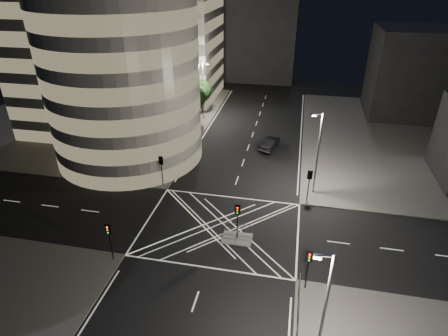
% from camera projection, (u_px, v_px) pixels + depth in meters
% --- Properties ---
extents(ground, '(120.00, 120.00, 0.00)m').
position_uv_depth(ground, '(221.00, 228.00, 39.31)').
color(ground, black).
rests_on(ground, ground).
extents(sidewalk_far_left, '(42.00, 42.00, 0.15)m').
position_uv_depth(sidewalk_far_left, '(95.00, 117.00, 67.61)').
color(sidewalk_far_left, '#54524F').
rests_on(sidewalk_far_left, ground).
extents(sidewalk_far_right, '(42.00, 42.00, 0.15)m').
position_uv_depth(sidewalk_far_right, '(442.00, 144.00, 57.39)').
color(sidewalk_far_right, '#54524F').
rests_on(sidewalk_far_right, ground).
extents(central_island, '(3.00, 2.00, 0.15)m').
position_uv_depth(central_island, '(237.00, 239.00, 37.63)').
color(central_island, slate).
rests_on(central_island, ground).
extents(office_tower_curved, '(30.00, 29.00, 27.20)m').
position_uv_depth(office_tower_curved, '(105.00, 58.00, 53.03)').
color(office_tower_curved, gray).
rests_on(office_tower_curved, sidewalk_far_left).
extents(office_block_rear, '(24.00, 16.00, 22.00)m').
position_uv_depth(office_block_rear, '(156.00, 40.00, 73.98)').
color(office_block_rear, gray).
rests_on(office_block_rear, sidewalk_far_left).
extents(building_right_far, '(14.00, 12.00, 15.00)m').
position_uv_depth(building_right_far, '(413.00, 73.00, 65.48)').
color(building_right_far, black).
rests_on(building_right_far, sidewalk_far_right).
extents(building_far_end, '(18.00, 8.00, 18.00)m').
position_uv_depth(building_far_end, '(256.00, 41.00, 85.60)').
color(building_far_end, black).
rests_on(building_far_end, ground).
extents(tree_a, '(4.48, 4.48, 7.20)m').
position_uv_depth(tree_a, '(153.00, 143.00, 46.62)').
color(tree_a, black).
rests_on(tree_a, sidewalk_far_left).
extents(tree_b, '(4.62, 4.62, 7.73)m').
position_uv_depth(tree_b, '(169.00, 122.00, 51.57)').
color(tree_b, black).
rests_on(tree_b, sidewalk_far_left).
extents(tree_c, '(4.46, 4.46, 7.55)m').
position_uv_depth(tree_c, '(182.00, 108.00, 56.77)').
color(tree_c, black).
rests_on(tree_c, sidewalk_far_left).
extents(tree_d, '(4.38, 4.38, 7.46)m').
position_uv_depth(tree_d, '(193.00, 97.00, 61.95)').
color(tree_d, black).
rests_on(tree_d, sidewalk_far_left).
extents(tree_e, '(3.49, 3.49, 6.15)m').
position_uv_depth(tree_e, '(202.00, 91.00, 67.50)').
color(tree_e, black).
rests_on(tree_e, sidewalk_far_left).
extents(traffic_signal_fl, '(0.55, 0.22, 4.00)m').
position_uv_depth(traffic_signal_fl, '(161.00, 165.00, 45.31)').
color(traffic_signal_fl, black).
rests_on(traffic_signal_fl, sidewalk_far_left).
extents(traffic_signal_nl, '(0.55, 0.22, 4.00)m').
position_uv_depth(traffic_signal_nl, '(109.00, 235.00, 33.61)').
color(traffic_signal_nl, black).
rests_on(traffic_signal_nl, sidewalk_near_left).
extents(traffic_signal_fr, '(0.55, 0.22, 4.00)m').
position_uv_depth(traffic_signal_fr, '(309.00, 180.00, 42.21)').
color(traffic_signal_fr, black).
rests_on(traffic_signal_fr, sidewalk_far_right).
extents(traffic_signal_nr, '(0.55, 0.22, 4.00)m').
position_uv_depth(traffic_signal_nr, '(309.00, 263.00, 30.51)').
color(traffic_signal_nr, black).
rests_on(traffic_signal_nr, sidewalk_near_right).
extents(traffic_signal_island, '(0.55, 0.22, 4.00)m').
position_uv_depth(traffic_signal_island, '(237.00, 216.00, 36.27)').
color(traffic_signal_island, black).
rests_on(traffic_signal_island, central_island).
extents(street_lamp_left_near, '(1.25, 0.25, 10.00)m').
position_uv_depth(street_lamp_left_near, '(169.00, 129.00, 48.64)').
color(street_lamp_left_near, slate).
rests_on(street_lamp_left_near, sidewalk_far_left).
extents(street_lamp_left_far, '(1.25, 0.25, 10.00)m').
position_uv_depth(street_lamp_left_far, '(203.00, 89.00, 64.13)').
color(street_lamp_left_far, slate).
rests_on(street_lamp_left_far, sidewalk_far_left).
extents(street_lamp_right_far, '(1.25, 0.25, 10.00)m').
position_uv_depth(street_lamp_right_far, '(317.00, 151.00, 42.73)').
color(street_lamp_right_far, slate).
rests_on(street_lamp_right_far, sidewalk_far_right).
extents(street_lamp_right_near, '(1.25, 0.25, 10.00)m').
position_uv_depth(street_lamp_right_near, '(323.00, 313.00, 22.95)').
color(street_lamp_right_near, slate).
rests_on(street_lamp_right_near, sidewalk_near_right).
extents(railing_near_right, '(0.06, 11.70, 1.10)m').
position_uv_depth(railing_near_right, '(298.00, 336.00, 27.05)').
color(railing_near_right, slate).
rests_on(railing_near_right, sidewalk_near_right).
extents(railing_island_south, '(2.80, 0.06, 1.10)m').
position_uv_depth(railing_island_south, '(236.00, 239.00, 36.55)').
color(railing_island_south, slate).
rests_on(railing_island_south, central_island).
extents(railing_island_north, '(2.80, 0.06, 1.10)m').
position_uv_depth(railing_island_north, '(239.00, 228.00, 38.10)').
color(railing_island_north, slate).
rests_on(railing_island_north, central_island).
extents(sedan, '(2.85, 5.39, 1.69)m').
position_uv_depth(sedan, '(270.00, 143.00, 55.85)').
color(sedan, black).
rests_on(sedan, ground).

